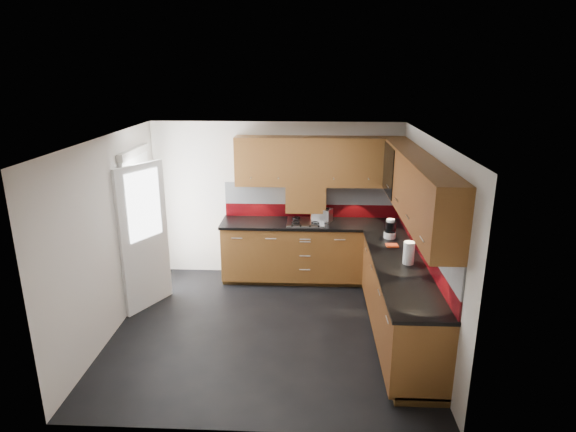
{
  "coord_description": "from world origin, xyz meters",
  "views": [
    {
      "loc": [
        0.51,
        -5.37,
        3.16
      ],
      "look_at": [
        0.23,
        0.65,
        1.3
      ],
      "focal_mm": 30.0,
      "sensor_mm": 36.0,
      "label": 1
    }
  ],
  "objects_px": {
    "toaster": "(322,215)",
    "food_processor": "(390,229)",
    "gas_hob": "(305,222)",
    "utensil_pot": "(314,214)"
  },
  "relations": [
    {
      "from": "gas_hob",
      "to": "food_processor",
      "type": "distance_m",
      "value": 1.31
    },
    {
      "from": "toaster",
      "to": "food_processor",
      "type": "relative_size",
      "value": 1.24
    },
    {
      "from": "utensil_pot",
      "to": "food_processor",
      "type": "bearing_deg",
      "value": -37.3
    },
    {
      "from": "utensil_pot",
      "to": "food_processor",
      "type": "xyz_separation_m",
      "value": [
        1.02,
        -0.78,
        0.03
      ]
    },
    {
      "from": "gas_hob",
      "to": "utensil_pot",
      "type": "xyz_separation_m",
      "value": [
        0.13,
        0.17,
        0.08
      ]
    },
    {
      "from": "gas_hob",
      "to": "utensil_pot",
      "type": "distance_m",
      "value": 0.22
    },
    {
      "from": "utensil_pot",
      "to": "gas_hob",
      "type": "bearing_deg",
      "value": -127.76
    },
    {
      "from": "utensil_pot",
      "to": "food_processor",
      "type": "relative_size",
      "value": 1.48
    },
    {
      "from": "utensil_pot",
      "to": "toaster",
      "type": "xyz_separation_m",
      "value": [
        0.12,
        -0.06,
        0.01
      ]
    },
    {
      "from": "gas_hob",
      "to": "food_processor",
      "type": "relative_size",
      "value": 2.08
    }
  ]
}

